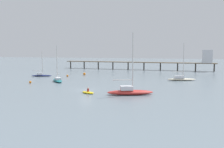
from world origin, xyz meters
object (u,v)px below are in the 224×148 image
sailboat_cream (181,78)px  sailboat_navy (41,75)px  dinghy_yellow (88,92)px  pier (168,60)px  sailboat_red (130,91)px  mooring_buoy_far (30,82)px  mooring_buoy_near (84,74)px  sailboat_teal (58,79)px  mooring_buoy_inner (67,76)px

sailboat_cream → sailboat_navy: bearing=-178.4°
sailboat_cream → sailboat_navy: sailboat_cream is taller
sailboat_cream → dinghy_yellow: bearing=-123.1°
pier → sailboat_red: sailboat_red is taller
mooring_buoy_far → mooring_buoy_near: (5.19, 22.31, 0.13)m
sailboat_navy → sailboat_teal: bearing=-42.0°
pier → sailboat_teal: bearing=-120.0°
sailboat_red → mooring_buoy_near: bearing=125.2°
sailboat_navy → mooring_buoy_far: 16.27m
mooring_buoy_near → sailboat_teal: bearing=-91.2°
pier → mooring_buoy_far: pier is taller
mooring_buoy_far → mooring_buoy_near: size_ratio=0.69×
sailboat_navy → mooring_buoy_inner: (8.31, 1.38, -0.25)m
sailboat_teal → mooring_buoy_far: sailboat_teal is taller
pier → mooring_buoy_inner: (-28.46, -32.97, -4.00)m
sailboat_red → mooring_buoy_far: 28.42m
sailboat_cream → mooring_buoy_inner: size_ratio=16.45×
sailboat_teal → dinghy_yellow: 20.35m
dinghy_yellow → sailboat_red: bearing=5.8°
pier → mooring_buoy_near: size_ratio=74.12×
sailboat_teal → mooring_buoy_inner: bearing=103.9°
sailboat_cream → dinghy_yellow: 30.66m
pier → mooring_buoy_near: 37.24m
sailboat_red → sailboat_navy: size_ratio=1.45×
sailboat_teal → pier: bearing=60.0°
sailboat_cream → sailboat_navy: 42.18m
sailboat_red → sailboat_teal: bearing=148.4°
sailboat_teal → mooring_buoy_near: 17.34m
sailboat_cream → mooring_buoy_inner: 33.86m
mooring_buoy_inner → sailboat_red: bearing=-45.1°
sailboat_teal → sailboat_cream: sailboat_cream is taller
pier → mooring_buoy_near: pier is taller
mooring_buoy_inner → mooring_buoy_near: size_ratio=0.72×
sailboat_red → dinghy_yellow: (-7.91, -0.81, -0.49)m
mooring_buoy_far → sailboat_red: bearing=-17.8°
sailboat_cream → mooring_buoy_far: size_ratio=17.02×
pier → mooring_buoy_far: (-30.49, -49.36, -4.01)m
sailboat_red → pier: bearing=86.6°
sailboat_navy → mooring_buoy_near: 13.60m
sailboat_red → dinghy_yellow: 7.96m
pier → sailboat_cream: bearing=-80.8°
sailboat_navy → mooring_buoy_inner: bearing=9.5°
mooring_buoy_inner → sailboat_navy: bearing=-170.5°
sailboat_cream → mooring_buoy_near: bearing=168.7°
mooring_buoy_far → mooring_buoy_near: mooring_buoy_near is taller
sailboat_cream → mooring_buoy_near: size_ratio=11.80×
sailboat_red → mooring_buoy_far: (-27.05, 8.70, -0.40)m
sailboat_teal → sailboat_navy: (-11.12, 10.03, -0.01)m
mooring_buoy_inner → mooring_buoy_near: mooring_buoy_near is taller
sailboat_red → mooring_buoy_inner: 35.44m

